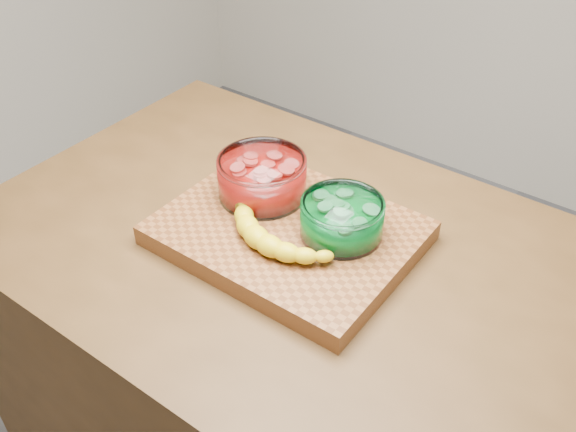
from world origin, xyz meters
The scene contains 5 objects.
counter centered at (0.00, 0.00, 0.45)m, with size 1.20×0.80×0.90m, color #4B3016.
cutting_board centered at (0.00, 0.00, 0.92)m, with size 0.45×0.35×0.04m, color brown.
bowl_red centered at (-0.10, 0.05, 0.98)m, with size 0.17×0.17×0.08m.
bowl_green centered at (0.09, 0.04, 0.97)m, with size 0.15×0.15×0.07m.
banana centered at (0.01, -0.04, 0.96)m, with size 0.28×0.16×0.04m, color gold, non-canonical shape.
Camera 1 is at (0.54, -0.74, 1.68)m, focal length 40.00 mm.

